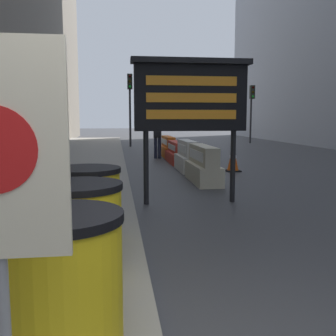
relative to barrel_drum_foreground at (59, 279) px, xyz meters
The scene contains 13 objects.
bare_tree 8.34m from the barrel_drum_foreground, 105.58° to the left, with size 1.09×1.11×2.83m.
barrel_drum_foreground is the anchor object (origin of this frame).
barrel_drum_middle 1.13m from the barrel_drum_foreground, 89.37° to the left, with size 0.84×0.84×0.88m.
barrel_drum_back 2.27m from the barrel_drum_foreground, 89.77° to the left, with size 0.84×0.84×0.88m.
message_board 5.34m from the barrel_drum_foreground, 69.91° to the left, with size 2.23×0.36×2.71m.
jersey_barrier_cream 7.63m from the barrel_drum_foreground, 70.46° to the left, with size 0.59×1.99×0.93m.
jersey_barrier_white 9.75m from the barrel_drum_foreground, 74.83° to the left, with size 0.57×1.74×0.94m.
jersey_barrier_red_striped 11.90m from the barrel_drum_foreground, 77.62° to the left, with size 0.58×2.15×0.77m.
jersey_barrier_orange_near 14.15m from the barrel_drum_foreground, 79.61° to the left, with size 0.53×2.08×0.85m.
traffic_cone_near 9.88m from the barrel_drum_foreground, 66.70° to the left, with size 0.44×0.44×0.78m.
traffic_light_near_curb 20.09m from the barrel_drum_foreground, 86.58° to the left, with size 0.28×0.45×4.04m.
traffic_light_far_side 23.87m from the barrel_drum_foreground, 67.72° to the left, with size 0.28×0.45×3.67m.
pedestrian_worker 13.39m from the barrel_drum_foreground, 81.27° to the left, with size 0.36×0.50×1.74m.
Camera 1 is at (-0.29, -1.72, 1.63)m, focal length 42.00 mm.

